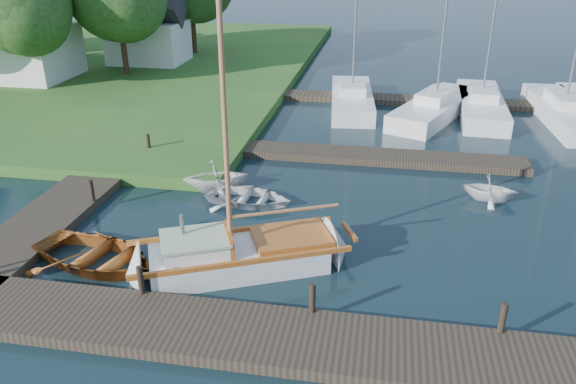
% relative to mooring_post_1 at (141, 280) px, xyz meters
% --- Properties ---
extents(ground, '(160.00, 160.00, 0.00)m').
position_rel_mooring_post_1_xyz_m(ground, '(3.00, 5.00, -0.70)').
color(ground, black).
rests_on(ground, ground).
extents(near_dock, '(18.00, 2.20, 0.30)m').
position_rel_mooring_post_1_xyz_m(near_dock, '(3.00, -1.00, -0.55)').
color(near_dock, '#2C251B').
rests_on(near_dock, ground).
extents(left_dock, '(2.20, 18.00, 0.30)m').
position_rel_mooring_post_1_xyz_m(left_dock, '(-5.00, 7.00, -0.55)').
color(left_dock, '#2C251B').
rests_on(left_dock, ground).
extents(far_dock, '(14.00, 1.60, 0.30)m').
position_rel_mooring_post_1_xyz_m(far_dock, '(5.00, 11.50, -0.55)').
color(far_dock, '#2C251B').
rests_on(far_dock, ground).
extents(pontoon, '(30.00, 1.60, 0.30)m').
position_rel_mooring_post_1_xyz_m(pontoon, '(13.00, 21.00, -0.55)').
color(pontoon, '#2C251B').
rests_on(pontoon, ground).
extents(mooring_post_1, '(0.16, 0.16, 0.80)m').
position_rel_mooring_post_1_xyz_m(mooring_post_1, '(0.00, 0.00, 0.00)').
color(mooring_post_1, black).
rests_on(mooring_post_1, near_dock).
extents(mooring_post_2, '(0.16, 0.16, 0.80)m').
position_rel_mooring_post_1_xyz_m(mooring_post_2, '(4.50, 0.00, 0.00)').
color(mooring_post_2, black).
rests_on(mooring_post_2, near_dock).
extents(mooring_post_3, '(0.16, 0.16, 0.80)m').
position_rel_mooring_post_1_xyz_m(mooring_post_3, '(9.00, 0.00, 0.00)').
color(mooring_post_3, black).
rests_on(mooring_post_3, near_dock).
extents(mooring_post_4, '(0.16, 0.16, 0.80)m').
position_rel_mooring_post_1_xyz_m(mooring_post_4, '(-4.00, 5.00, 0.00)').
color(mooring_post_4, black).
rests_on(mooring_post_4, left_dock).
extents(mooring_post_5, '(0.16, 0.16, 0.80)m').
position_rel_mooring_post_1_xyz_m(mooring_post_5, '(-4.00, 10.00, 0.00)').
color(mooring_post_5, black).
rests_on(mooring_post_5, left_dock).
extents(sailboat, '(7.32, 4.76, 9.83)m').
position_rel_mooring_post_1_xyz_m(sailboat, '(2.20, 2.16, -0.36)').
color(sailboat, silver).
rests_on(sailboat, ground).
extents(dinghy, '(4.70, 3.90, 0.84)m').
position_rel_mooring_post_1_xyz_m(dinghy, '(-2.09, 1.53, -0.28)').
color(dinghy, '#903414').
rests_on(dinghy, ground).
extents(tender_a, '(3.39, 2.61, 0.65)m').
position_rel_mooring_post_1_xyz_m(tender_a, '(1.32, 6.37, -0.37)').
color(tender_a, silver).
rests_on(tender_a, ground).
extents(tender_b, '(3.05, 2.85, 1.30)m').
position_rel_mooring_post_1_xyz_m(tender_b, '(-0.15, 7.29, -0.05)').
color(tender_b, silver).
rests_on(tender_b, ground).
extents(tender_d, '(2.31, 2.09, 1.07)m').
position_rel_mooring_post_1_xyz_m(tender_d, '(9.92, 8.19, -0.16)').
color(tender_d, silver).
rests_on(tender_d, ground).
extents(marina_boat_1, '(2.94, 7.85, 10.79)m').
position_rel_mooring_post_1_xyz_m(marina_boat_1, '(4.06, 19.49, -0.13)').
color(marina_boat_1, silver).
rests_on(marina_boat_1, ground).
extents(marina_boat_2, '(5.29, 8.36, 12.01)m').
position_rel_mooring_post_1_xyz_m(marina_boat_2, '(8.56, 18.49, -0.12)').
color(marina_boat_2, silver).
rests_on(marina_boat_2, ground).
extents(marina_boat_3, '(2.59, 8.37, 11.83)m').
position_rel_mooring_post_1_xyz_m(marina_boat_3, '(11.04, 19.52, -0.12)').
color(marina_boat_3, silver).
rests_on(marina_boat_3, ground).
extents(marina_boat_4, '(2.60, 8.85, 10.01)m').
position_rel_mooring_post_1_xyz_m(marina_boat_4, '(15.10, 18.92, -0.14)').
color(marina_boat_4, silver).
rests_on(marina_boat_4, ground).
extents(house_a, '(6.30, 5.00, 6.29)m').
position_rel_mooring_post_1_xyz_m(house_a, '(-17.00, 21.00, 2.26)').
color(house_a, white).
rests_on(house_a, shore).
extents(house_c, '(5.25, 4.00, 5.28)m').
position_rel_mooring_post_1_xyz_m(house_c, '(-11.00, 27.00, 1.88)').
color(house_c, white).
rests_on(house_c, shore).
extents(tree_2, '(5.83, 5.75, 7.82)m').
position_rel_mooring_post_1_xyz_m(tree_2, '(-15.00, 19.05, 4.55)').
color(tree_2, '#332114').
rests_on(tree_2, shore).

